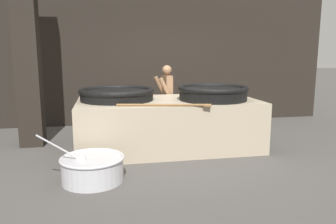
# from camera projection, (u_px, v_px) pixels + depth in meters

# --- Properties ---
(ground_plane) EXTENTS (60.00, 60.00, 0.00)m
(ground_plane) POSITION_uv_depth(u_px,v_px,m) (168.00, 147.00, 5.98)
(ground_plane) COLOR #474442
(back_wall) EXTENTS (9.02, 0.24, 3.95)m
(back_wall) POSITION_uv_depth(u_px,v_px,m) (149.00, 42.00, 7.91)
(back_wall) COLOR black
(back_wall) RESTS_ON ground_plane
(support_pillar) EXTENTS (0.41, 0.41, 3.95)m
(support_pillar) POSITION_uv_depth(u_px,v_px,m) (26.00, 37.00, 5.82)
(support_pillar) COLOR black
(support_pillar) RESTS_ON ground_plane
(hearth_platform) EXTENTS (3.17, 1.59, 0.88)m
(hearth_platform) POSITION_uv_depth(u_px,v_px,m) (168.00, 124.00, 5.91)
(hearth_platform) COLOR tan
(hearth_platform) RESTS_ON ground_plane
(giant_wok_near) EXTENTS (1.33, 1.33, 0.22)m
(giant_wok_near) POSITION_uv_depth(u_px,v_px,m) (117.00, 94.00, 5.77)
(giant_wok_near) COLOR black
(giant_wok_near) RESTS_ON hearth_platform
(giant_wok_far) EXTENTS (1.24, 1.24, 0.25)m
(giant_wok_far) POSITION_uv_depth(u_px,v_px,m) (213.00, 92.00, 5.81)
(giant_wok_far) COLOR black
(giant_wok_far) RESTS_ON hearth_platform
(stirring_paddle) EXTENTS (1.46, 0.37, 0.04)m
(stirring_paddle) POSITION_uv_depth(u_px,v_px,m) (168.00, 105.00, 5.11)
(stirring_paddle) COLOR brown
(stirring_paddle) RESTS_ON hearth_platform
(cook) EXTENTS (0.36, 0.54, 1.45)m
(cook) POSITION_uv_depth(u_px,v_px,m) (167.00, 97.00, 6.93)
(cook) COLOR #8C6647
(cook) RESTS_ON ground_plane
(prep_bowl_vegetables) EXTENTS (1.11, 0.86, 0.69)m
(prep_bowl_vegetables) POSITION_uv_depth(u_px,v_px,m) (92.00, 168.00, 4.37)
(prep_bowl_vegetables) COLOR #B7B7BC
(prep_bowl_vegetables) RESTS_ON ground_plane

